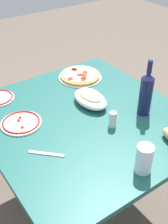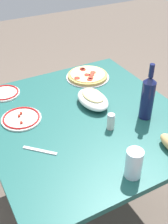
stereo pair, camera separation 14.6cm
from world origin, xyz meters
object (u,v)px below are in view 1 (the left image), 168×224
at_px(baked_pasta_dish, 90,98).
at_px(water_glass, 144,159).
at_px(wine_bottle, 146,93).
at_px(side_plate_near, 21,123).
at_px(pepperoni_pizza, 80,76).
at_px(dining_table, 84,132).
at_px(spice_shaker, 113,120).

xyz_separation_m(baked_pasta_dish, water_glass, (-0.55, 0.12, 0.03)).
relative_size(wine_bottle, side_plate_near, 1.47).
bearing_deg(water_glass, pepperoni_pizza, -16.60).
distance_m(dining_table, pepperoni_pizza, 0.46).
distance_m(baked_pasta_dish, spice_shaker, 0.23).
xyz_separation_m(dining_table, baked_pasta_dish, (0.08, -0.10, 0.15)).
bearing_deg(dining_table, water_glass, 177.58).
distance_m(dining_table, wine_bottle, 0.41).
bearing_deg(wine_bottle, side_plate_near, 63.69).
relative_size(dining_table, water_glass, 8.24).
distance_m(dining_table, baked_pasta_dish, 0.20).
bearing_deg(dining_table, pepperoni_pizza, -31.73).
xyz_separation_m(baked_pasta_dish, wine_bottle, (-0.24, -0.19, 0.09)).
distance_m(baked_pasta_dish, water_glass, 0.56).
xyz_separation_m(pepperoni_pizza, water_glass, (-0.84, 0.25, 0.05)).
height_order(pepperoni_pizza, baked_pasta_dish, baked_pasta_dish).
xyz_separation_m(dining_table, water_glass, (-0.47, 0.02, 0.18)).
bearing_deg(water_glass, baked_pasta_dish, -12.30).
bearing_deg(spice_shaker, dining_table, 24.94).
distance_m(baked_pasta_dish, side_plate_near, 0.41).
height_order(baked_pasta_dish, water_glass, water_glass).
bearing_deg(spice_shaker, side_plate_near, 52.61).
xyz_separation_m(wine_bottle, spice_shaker, (0.01, 0.22, -0.09)).
bearing_deg(dining_table, baked_pasta_dish, -51.74).
bearing_deg(baked_pasta_dish, spice_shaker, 173.26).
distance_m(dining_table, side_plate_near, 0.36).
relative_size(wine_bottle, spice_shaker, 3.63).
height_order(dining_table, water_glass, water_glass).
relative_size(pepperoni_pizza, side_plate_near, 1.34).
relative_size(baked_pasta_dish, spice_shaker, 2.76).
distance_m(pepperoni_pizza, water_glass, 0.88).
xyz_separation_m(pepperoni_pizza, baked_pasta_dish, (-0.30, 0.13, 0.03)).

